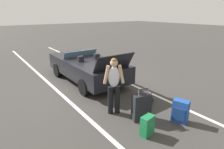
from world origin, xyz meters
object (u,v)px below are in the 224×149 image
Objects in this scene: convertible_car at (85,66)px; suitcase_small_carryon at (147,126)px; traveler_person at (114,83)px; suitcase_medium_bright at (180,111)px; suitcase_large_black at (141,107)px; duffel_bag at (146,97)px.

convertible_car is 4.49m from suitcase_small_carryon.
traveler_person reaches higher than convertible_car.
convertible_car is at bearing -101.29° from suitcase_medium_bright.
duffel_bag is at bearing -33.72° from suitcase_large_black.
traveler_person is (1.40, 1.17, 0.62)m from suitcase_medium_bright.
convertible_car is 4.55m from suitcase_medium_bright.
duffel_bag is at bearing -60.99° from traveler_person.
suitcase_large_black reaches higher than suitcase_medium_bright.
suitcase_large_black is 1.88× the size of suitcase_small_carryon.
convertible_car reaches higher than suitcase_small_carryon.
duffel_bag is at bearing -53.79° from suitcase_small_carryon.
suitcase_large_black is at bearing 175.00° from convertible_car.
suitcase_medium_bright is (-0.69, -0.77, -0.06)m from suitcase_large_black.
traveler_person is at bearing 166.80° from convertible_car.
suitcase_large_black reaches higher than suitcase_small_carryon.
suitcase_large_black is 1.44× the size of duffel_bag.
convertible_car is at bearing -18.44° from suitcase_small_carryon.
suitcase_large_black is 1.14m from duffel_bag.
traveler_person is at bearing -8.48° from suitcase_small_carryon.
suitcase_small_carryon is (-0.61, 0.37, -0.12)m from suitcase_large_black.
duffel_bag is (0.69, -0.88, -0.21)m from suitcase_large_black.
traveler_person reaches higher than suitcase_large_black.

